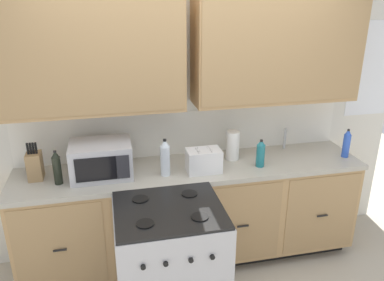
% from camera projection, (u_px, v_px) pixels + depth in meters
% --- Properties ---
extents(ground_plane, '(8.00, 8.00, 0.00)m').
position_uv_depth(ground_plane, '(200.00, 279.00, 3.36)').
color(ground_plane, '#B2A893').
extents(wall_unit, '(4.14, 0.40, 2.46)m').
position_uv_depth(wall_unit, '(187.00, 77.00, 3.21)').
color(wall_unit, silver).
rests_on(wall_unit, ground_plane).
extents(counter_run, '(2.97, 0.64, 0.94)m').
position_uv_depth(counter_run, '(192.00, 213.00, 3.46)').
color(counter_run, black).
rests_on(counter_run, ground_plane).
extents(stove_range, '(0.76, 0.68, 0.95)m').
position_uv_depth(stove_range, '(170.00, 264.00, 2.83)').
color(stove_range, '#B7B7BC').
rests_on(stove_range, ground_plane).
extents(microwave, '(0.48, 0.37, 0.28)m').
position_uv_depth(microwave, '(101.00, 159.00, 3.09)').
color(microwave, '#B7B7BC').
rests_on(microwave, counter_run).
extents(toaster, '(0.28, 0.18, 0.19)m').
position_uv_depth(toaster, '(204.00, 161.00, 3.18)').
color(toaster, white).
rests_on(toaster, counter_run).
extents(knife_block, '(0.11, 0.14, 0.31)m').
position_uv_depth(knife_block, '(35.00, 166.00, 3.04)').
color(knife_block, '#9C794E').
rests_on(knife_block, counter_run).
extents(sink_faucet, '(0.02, 0.02, 0.20)m').
position_uv_depth(sink_faucet, '(285.00, 138.00, 3.64)').
color(sink_faucet, '#B2B5BA').
rests_on(sink_faucet, counter_run).
extents(paper_towel_roll, '(0.12, 0.12, 0.26)m').
position_uv_depth(paper_towel_roll, '(233.00, 145.00, 3.40)').
color(paper_towel_roll, white).
rests_on(paper_towel_roll, counter_run).
extents(bottle_clear, '(0.08, 0.08, 0.31)m').
position_uv_depth(bottle_clear, '(165.00, 158.00, 3.10)').
color(bottle_clear, silver).
rests_on(bottle_clear, counter_run).
extents(bottle_blue, '(0.06, 0.06, 0.26)m').
position_uv_depth(bottle_blue, '(347.00, 143.00, 3.45)').
color(bottle_blue, blue).
rests_on(bottle_blue, counter_run).
extents(bottle_teal, '(0.07, 0.07, 0.24)m').
position_uv_depth(bottle_teal, '(261.00, 153.00, 3.26)').
color(bottle_teal, '#1E707A').
rests_on(bottle_teal, counter_run).
extents(bottle_dark, '(0.06, 0.06, 0.28)m').
position_uv_depth(bottle_dark, '(57.00, 168.00, 2.96)').
color(bottle_dark, black).
rests_on(bottle_dark, counter_run).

